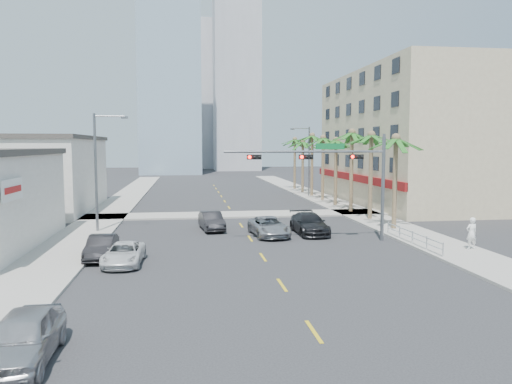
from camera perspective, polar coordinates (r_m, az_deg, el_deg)
ground at (r=25.99m, az=2.14°, el=-9.39°), size 260.00×260.00×0.00m
sidewalk_right at (r=48.11m, az=12.13°, el=-2.59°), size 4.00×120.00×0.15m
sidewalk_left at (r=45.86m, az=-17.38°, el=-3.10°), size 4.00×120.00×0.15m
sidewalk_cross at (r=47.41m, az=-2.50°, el=-2.59°), size 80.00×4.00×0.15m
building_right at (r=60.79m, az=17.94°, el=5.91°), size 15.25×28.00×15.00m
building_left_far at (r=54.95m, az=-23.84°, el=1.74°), size 11.00×18.00×7.20m
tower_far_left at (r=121.06m, az=-9.79°, el=13.51°), size 14.00×14.00×48.00m
tower_far_right at (r=137.43m, az=-2.26°, el=15.12°), size 12.00×12.00×60.00m
tower_far_center at (r=150.45m, az=-7.46°, el=10.77°), size 16.00×16.00×42.00m
traffic_signal_mast at (r=34.29m, az=9.40°, el=2.68°), size 11.12×0.54×7.20m
palm_tree_0 at (r=40.09m, az=15.71°, el=5.81°), size 4.80×4.80×7.80m
palm_tree_1 at (r=44.91m, az=13.06°, el=6.25°), size 4.80×4.80×8.16m
palm_tree_2 at (r=49.81m, az=10.92°, el=6.58°), size 4.80×4.80×8.52m
palm_tree_3 at (r=54.75m, az=9.14°, el=5.76°), size 4.80×4.80×7.80m
palm_tree_4 at (r=59.74m, az=7.68°, el=6.07°), size 4.80×4.80×8.16m
palm_tree_5 at (r=64.77m, az=6.45°, el=6.33°), size 4.80×4.80×8.52m
palm_tree_6 at (r=69.81m, az=5.38°, el=5.69°), size 4.80×4.80×7.80m
palm_tree_7 at (r=74.89m, az=4.47°, el=5.94°), size 4.80×4.80×8.16m
streetlight_left at (r=39.34m, az=-17.56°, el=2.83°), size 2.55×0.25×9.00m
streetlight_right at (r=64.63m, az=5.90°, el=3.93°), size 2.55×0.25×9.00m
guardrail at (r=34.60m, az=17.45°, el=-4.79°), size 0.08×8.08×1.00m
car_parked_near at (r=17.28m, az=-25.08°, el=-14.84°), size 1.94×4.67×1.58m
car_parked_mid at (r=30.62m, az=-17.24°, el=-6.05°), size 1.51×4.20×1.38m
car_parked_far at (r=28.84m, az=-14.88°, el=-6.85°), size 2.19×4.46×1.22m
car_lane_left at (r=39.24m, az=-5.10°, el=-3.32°), size 2.05×4.51×1.43m
car_lane_center at (r=36.55m, az=1.49°, el=-3.96°), size 2.77×5.25×1.41m
car_lane_right at (r=37.67m, az=6.10°, el=-3.62°), size 2.28×5.34×1.53m
pedestrian at (r=33.92m, az=23.41°, el=-4.36°), size 0.78×0.56×2.01m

